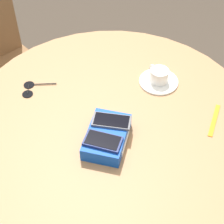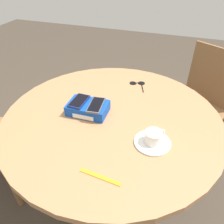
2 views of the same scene
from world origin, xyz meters
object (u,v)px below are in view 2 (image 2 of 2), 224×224
Objects in this scene: chair_near_window at (198,104)px; lanyard_strap at (100,177)px; phone_navy at (79,101)px; coffee_cup at (154,137)px; phone_box at (88,108)px; saucer at (152,142)px; sunglasses at (138,84)px; phone_gray at (96,105)px; round_table at (112,130)px.

lanyard_strap is at bearing -108.75° from chair_near_window.
coffee_cup is (0.40, -0.11, -0.02)m from phone_navy.
phone_box is 2.31× the size of coffee_cup.
phone_box is at bearing 162.26° from saucer.
phone_box is 0.37m from coffee_cup.
coffee_cup is 0.53× the size of lanyard_strap.
saucer is at bearing -15.81° from phone_navy.
phone_navy is 0.42m from saucer.
sunglasses reaches higher than lanyard_strap.
phone_box is 1.45× the size of phone_gray.
saucer is 0.98m from chair_near_window.
saucer is 0.96× the size of lanyard_strap.
phone_navy is at bearing 179.87° from phone_box.
saucer is at bearing -17.74° from phone_box.
phone_box is (-0.12, -0.02, 0.13)m from round_table.
phone_box is 0.41m from sunglasses.
phone_box is at bearing -172.04° from round_table.
saucer is (0.30, -0.11, -0.05)m from phone_gray.
round_table is 0.30m from coffee_cup.
phone_navy reaches higher than sunglasses.
phone_box is at bearing -0.13° from phone_navy.
saucer is at bearing -19.78° from phone_gray.
phone_gray is (0.05, -0.00, 0.03)m from phone_box.
saucer is at bearing -69.37° from sunglasses.
phone_box reaches higher than round_table.
phone_box is 0.40m from lanyard_strap.
phone_navy is at bearing 178.06° from phone_gray.
phone_navy is 0.41m from coffee_cup.
coffee_cup is 0.28m from lanyard_strap.
saucer is at bearing -104.81° from chair_near_window.
phone_gray is at bearing -1.94° from phone_navy.
round_table is at bearing -121.25° from chair_near_window.
chair_near_window is at bearing 58.75° from round_table.
phone_gray is 1.11× the size of sunglasses.
phone_navy is at bearing -128.98° from chair_near_window.
phone_box is 1.61× the size of sunglasses.
round_table is at bearing 5.77° from phone_navy.
phone_gray is at bearing -124.51° from chair_near_window.
phone_gray is at bearing -165.04° from round_table.
phone_box is 0.06m from phone_navy.
phone_navy is 0.43m from sunglasses.
round_table is 0.23m from phone_navy.
phone_navy is 0.09m from phone_gray.
lanyard_strap is 1.30× the size of sunglasses.
chair_near_window is (0.24, 0.89, -0.36)m from coffee_cup.
phone_navy is at bearing 164.52° from coffee_cup.
phone_navy reaches higher than lanyard_strap.
saucer is 0.18× the size of chair_near_window.
phone_navy is (-0.17, -0.02, 0.16)m from round_table.
phone_navy reaches higher than phone_box.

